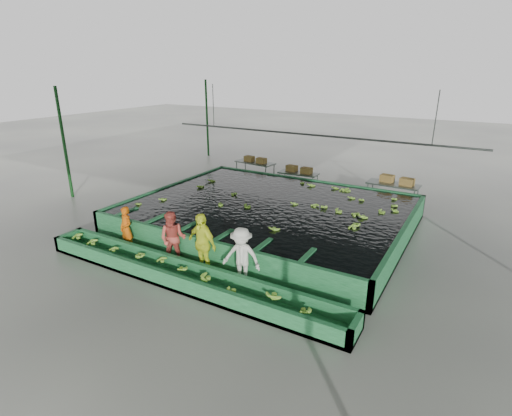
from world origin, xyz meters
The scene contains 21 objects.
ground centered at (0.00, 0.00, 0.00)m, with size 80.00×80.00×0.00m, color gray.
shed_roof centered at (0.00, 0.00, 5.00)m, with size 20.00×22.00×0.04m, color gray.
shed_posts centered at (0.00, 0.00, 2.50)m, with size 20.00×22.00×5.00m, color #124116, non-canonical shape.
flotation_tank centered at (0.00, 1.50, 0.45)m, with size 10.00×8.00×0.90m, color #25733D, non-canonical shape.
tank_water centered at (0.00, 1.50, 0.85)m, with size 9.70×7.70×0.00m, color black.
sorting_trough centered at (0.00, -3.60, 0.25)m, with size 10.00×1.00×0.50m, color #25733D, non-canonical shape.
cableway_rail centered at (0.00, 5.00, 3.00)m, with size 0.08×0.08×14.00m, color #59605B.
rail_hanger_left centered at (-5.00, 5.00, 4.00)m, with size 0.04×0.04×2.00m, color #59605B.
rail_hanger_right centered at (5.00, 5.00, 4.00)m, with size 0.04×0.04×2.00m, color #59605B.
worker_a centered at (-3.01, -2.80, 0.75)m, with size 0.55×0.36×1.51m, color #D75B0B.
worker_b centered at (-1.00, -2.80, 0.85)m, with size 0.83×0.64×1.70m, color #CE4E41.
worker_c centered at (0.10, -2.80, 0.93)m, with size 1.10×0.46×1.87m, color #EBFA30.
worker_d centered at (1.45, -2.80, 0.85)m, with size 1.10×0.63×1.70m, color silver.
packing_table_left centered at (-3.76, 6.89, 0.49)m, with size 2.16×0.86×0.98m, color #59605B, non-canonical shape.
packing_table_mid centered at (-0.97, 6.33, 0.44)m, with size 1.94×0.77×0.88m, color #59605B, non-canonical shape.
packing_table_right centered at (3.55, 6.25, 0.50)m, with size 2.19×0.87×0.99m, color #59605B, non-canonical shape.
box_stack_left centered at (-3.72, 6.83, 0.98)m, with size 1.30×0.36×0.28m, color olive, non-canonical shape.
box_stack_mid centered at (-0.99, 6.41, 0.88)m, with size 1.34×0.37×0.29m, color olive, non-canonical shape.
box_stack_right centered at (3.67, 6.34, 1.00)m, with size 1.44×0.40×0.31m, color olive, non-canonical shape.
floating_bananas centered at (0.00, 2.30, 0.85)m, with size 8.86×6.04×0.12m, color #82C035, non-canonical shape.
trough_bananas centered at (0.00, -3.60, 0.40)m, with size 9.30×0.62×0.12m, color #82C035, non-canonical shape.
Camera 1 is at (6.74, -11.14, 5.77)m, focal length 28.00 mm.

